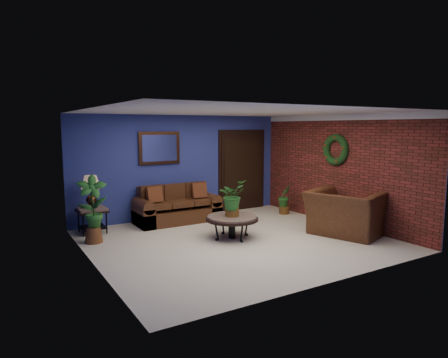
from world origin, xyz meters
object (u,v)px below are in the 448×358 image
table_lamp (91,188)px  armchair (346,213)px  end_table (92,214)px  sofa (176,209)px  side_chair (192,200)px  coffee_table (232,219)px

table_lamp → armchair: bearing=-32.6°
end_table → table_lamp: (0.00, -0.00, 0.55)m
table_lamp → armchair: (4.45, -2.85, -0.50)m
sofa → side_chair: bearing=4.9°
sofa → coffee_table: sofa is taller
sofa → table_lamp: size_ratio=2.99×
sofa → armchair: armchair is taller
sofa → side_chair: sofa is taller
coffee_table → armchair: (2.15, -0.99, 0.07)m
table_lamp → side_chair: bearing=1.5°
armchair → end_table: bearing=38.4°
table_lamp → armchair: 5.31m
side_chair → armchair: size_ratio=0.59×
sofa → end_table: size_ratio=3.33×
end_table → sofa: bearing=0.7°
table_lamp → side_chair: 2.42m
side_chair → end_table: bearing=175.8°
end_table → side_chair: 2.37m
table_lamp → coffee_table: bearing=-38.9°
side_chair → armchair: armchair is taller
sofa → table_lamp: table_lamp is taller
end_table → side_chair: size_ratio=0.71×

